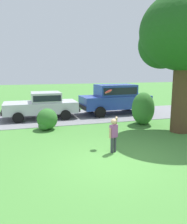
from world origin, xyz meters
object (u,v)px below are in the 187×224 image
at_px(oak_tree_large, 185,37).
at_px(parked_sedan, 42,104).
at_px(frisbee, 108,92).
at_px(child_thrower, 114,133).
at_px(parked_suv, 115,97).

distance_m(oak_tree_large, parked_sedan, 8.41).
bearing_deg(frisbee, child_thrower, -98.17).
xyz_separation_m(oak_tree_large, frisbee, (-3.92, -0.87, -2.25)).
height_order(oak_tree_large, child_thrower, oak_tree_large).
bearing_deg(frisbee, oak_tree_large, 12.50).
relative_size(child_thrower, frisbee, 4.14).
bearing_deg(oak_tree_large, frisbee, -167.50).
bearing_deg(parked_suv, parked_sedan, -178.20).
relative_size(oak_tree_large, parked_suv, 1.32).
xyz_separation_m(oak_tree_large, child_thrower, (-4.06, -1.80, -3.60)).
xyz_separation_m(parked_sedan, child_thrower, (1.93, -6.59, -0.13)).
bearing_deg(child_thrower, parked_suv, 67.61).
height_order(parked_suv, child_thrower, parked_suv).
bearing_deg(oak_tree_large, parked_suv, 104.55).
distance_m(parked_sedan, child_thrower, 6.87).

